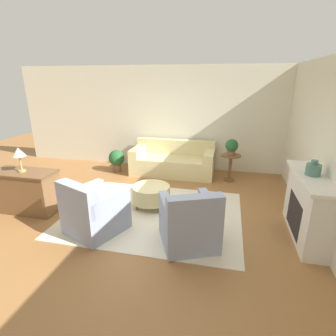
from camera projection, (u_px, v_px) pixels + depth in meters
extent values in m
plane|color=#996638|center=(154.00, 213.00, 5.01)|extent=(16.00, 16.00, 0.00)
cube|color=beige|center=(182.00, 119.00, 7.24)|extent=(9.69, 0.12, 2.80)
cube|color=beige|center=(332.00, 151.00, 3.96)|extent=(0.12, 9.52, 2.80)
cube|color=beige|center=(154.00, 213.00, 5.01)|extent=(3.24, 2.55, 0.01)
cube|color=beige|center=(173.00, 165.00, 7.05)|extent=(2.17, 0.97, 0.47)
cube|color=beige|center=(176.00, 147.00, 7.27)|extent=(2.17, 0.20, 0.39)
cube|color=beige|center=(138.00, 151.00, 7.13)|extent=(0.24, 0.93, 0.22)
cube|color=beige|center=(209.00, 156.00, 6.72)|extent=(0.24, 0.93, 0.22)
cube|color=brown|center=(169.00, 178.00, 6.70)|extent=(1.95, 0.05, 0.06)
cube|color=#8E99B2|center=(97.00, 218.00, 4.38)|extent=(1.06, 1.09, 0.46)
cube|color=#8E99B2|center=(77.00, 199.00, 3.98)|extent=(0.81, 0.50, 0.47)
cube|color=#8E99B2|center=(109.00, 203.00, 4.10)|extent=(0.45, 0.80, 0.26)
cube|color=#8E99B2|center=(83.00, 193.00, 4.46)|extent=(0.45, 0.80, 0.26)
cube|color=brown|center=(115.00, 219.00, 4.75)|extent=(0.68, 0.33, 0.06)
cube|color=#8E99B2|center=(188.00, 229.00, 4.05)|extent=(1.06, 1.09, 0.46)
cube|color=#8E99B2|center=(195.00, 212.00, 3.60)|extent=(0.81, 0.50, 0.47)
cube|color=#8E99B2|center=(209.00, 206.00, 4.01)|extent=(0.45, 0.80, 0.26)
cube|color=#8E99B2|center=(167.00, 209.00, 3.90)|extent=(0.45, 0.80, 0.26)
cube|color=brown|center=(182.00, 227.00, 4.49)|extent=(0.68, 0.33, 0.06)
cylinder|color=beige|center=(151.00, 193.00, 5.19)|extent=(0.74, 0.74, 0.31)
cylinder|color=brown|center=(137.00, 207.00, 5.10)|extent=(0.05, 0.05, 0.12)
cylinder|color=brown|center=(159.00, 210.00, 5.01)|extent=(0.05, 0.05, 0.12)
cylinder|color=brown|center=(144.00, 198.00, 5.52)|extent=(0.05, 0.05, 0.12)
cylinder|color=brown|center=(165.00, 200.00, 5.42)|extent=(0.05, 0.05, 0.12)
cylinder|color=brown|center=(231.00, 156.00, 6.45)|extent=(0.49, 0.49, 0.03)
cylinder|color=brown|center=(230.00, 168.00, 6.56)|extent=(0.08, 0.08, 0.64)
cylinder|color=brown|center=(229.00, 180.00, 6.65)|extent=(0.27, 0.27, 0.03)
cube|color=silver|center=(308.00, 207.00, 4.13)|extent=(0.36, 1.46, 1.06)
cube|color=#282323|center=(295.00, 214.00, 4.22)|extent=(0.02, 0.80, 0.58)
cube|color=silver|center=(312.00, 177.00, 3.97)|extent=(0.44, 1.56, 0.05)
cube|color=brown|center=(26.00, 191.00, 5.01)|extent=(1.18, 0.51, 0.81)
cube|color=brown|center=(22.00, 172.00, 4.88)|extent=(1.22, 0.55, 0.03)
cylinder|color=#477066|center=(313.00, 170.00, 3.94)|extent=(0.21, 0.21, 0.17)
cylinder|color=#477066|center=(315.00, 162.00, 3.90)|extent=(0.10, 0.10, 0.07)
cylinder|color=brown|center=(231.00, 153.00, 6.42)|extent=(0.19, 0.19, 0.11)
sphere|color=#23562D|center=(232.00, 145.00, 6.37)|extent=(0.31, 0.31, 0.31)
cylinder|color=brown|center=(117.00, 168.00, 7.28)|extent=(0.23, 0.23, 0.21)
sphere|color=#23562D|center=(117.00, 158.00, 7.19)|extent=(0.43, 0.43, 0.43)
cylinder|color=tan|center=(22.00, 171.00, 4.87)|extent=(0.13, 0.13, 0.03)
cylinder|color=tan|center=(21.00, 163.00, 4.82)|extent=(0.03, 0.03, 0.27)
cone|color=beige|center=(18.00, 152.00, 4.76)|extent=(0.24, 0.24, 0.16)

